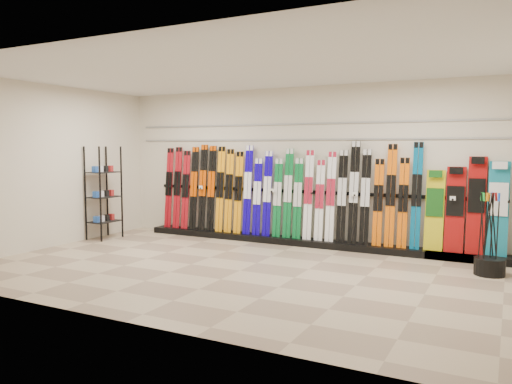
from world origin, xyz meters
The scene contains 12 objects.
floor centered at (0.00, 0.00, 0.00)m, with size 8.00×8.00×0.00m, color gray.
back_wall centered at (0.00, 2.50, 1.50)m, with size 8.00×8.00×0.00m, color beige.
left_wall centered at (-4.00, 0.00, 1.50)m, with size 5.00×5.00×0.00m, color beige.
ceiling centered at (0.00, 0.00, 3.00)m, with size 8.00×8.00×0.00m, color silver.
ski_rack_base centered at (0.22, 2.28, 0.06)m, with size 8.00×0.40×0.12m, color black.
skis centered at (-0.46, 2.31, 0.96)m, with size 5.38×0.19×1.84m.
snowboards centered at (2.95, 2.35, 0.85)m, with size 1.27×0.24×1.58m.
accessory_rack centered at (-3.75, 1.07, 0.94)m, with size 0.40×0.60×1.87m, color black.
pole_bin centered at (3.35, 1.43, 0.12)m, with size 0.43×0.43×0.25m, color black.
ski_poles centered at (3.32, 1.46, 0.61)m, with size 0.28×0.30×1.18m.
slatwall_rail_0 centered at (0.00, 2.48, 2.00)m, with size 7.60×0.02×0.03m, color gray.
slatwall_rail_1 centered at (0.00, 2.48, 2.30)m, with size 7.60×0.02×0.03m, color gray.
Camera 1 is at (3.59, -6.44, 1.85)m, focal length 35.00 mm.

